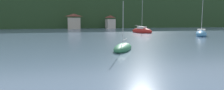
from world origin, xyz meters
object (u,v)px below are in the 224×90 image
Objects in this scene: sailboat_mid_0 at (123,48)px; sailboat_far_6 at (142,31)px; shore_building_westcentral at (74,22)px; sailboat_far_3 at (201,34)px; shore_building_central at (110,22)px.

sailboat_far_6 reaches higher than sailboat_mid_0.
sailboat_mid_0 is at bearing -88.03° from shore_building_westcentral.
sailboat_far_6 reaches higher than sailboat_far_3.
sailboat_mid_0 is at bearing -47.78° from sailboat_far_6.
sailboat_far_3 is at bearing -60.06° from shore_building_westcentral.
shore_building_westcentral is 0.72× the size of sailboat_far_3.
shore_building_central is (16.22, 0.99, -0.25)m from shore_building_westcentral.
sailboat_far_3 is (24.73, 17.56, 0.24)m from sailboat_mid_0.
shore_building_central is 0.96× the size of sailboat_mid_0.
sailboat_far_6 reaches higher than shore_building_westcentral.
sailboat_far_3 is (10.73, -47.79, -2.43)m from shore_building_central.
sailboat_far_6 reaches higher than shore_building_central.
shore_building_central is at bearing -162.63° from sailboat_mid_0.
shore_building_central is 33.18m from sailboat_far_6.
sailboat_far_3 is at bearing -77.34° from shore_building_central.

